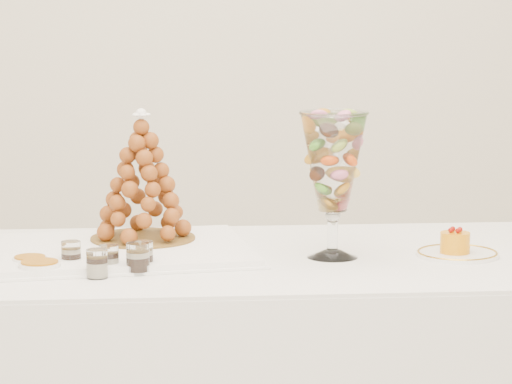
{
  "coord_description": "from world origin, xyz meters",
  "views": [
    {
      "loc": [
        -0.11,
        -2.74,
        1.44
      ],
      "look_at": [
        0.04,
        0.22,
        0.97
      ],
      "focal_mm": 85.0,
      "sensor_mm": 36.0,
      "label": 1
    }
  ],
  "objects": [
    {
      "name": "croquembouche",
      "position": [
        -0.25,
        0.41,
        0.99
      ],
      "size": [
        0.28,
        0.28,
        0.34
      ],
      "rotation": [
        0.0,
        0.0,
        0.27
      ],
      "color": "brown",
      "rests_on": "lace_tray"
    },
    {
      "name": "lace_tray",
      "position": [
        -0.3,
        0.31,
        0.81
      ],
      "size": [
        0.71,
        0.58,
        0.02
      ],
      "primitive_type": "cube",
      "rotation": [
        0.0,
        0.0,
        0.16
      ],
      "color": "white",
      "rests_on": "buffet_table"
    },
    {
      "name": "cake_plate",
      "position": [
        0.56,
        0.25,
        0.8
      ],
      "size": [
        0.21,
        0.21,
        0.01
      ],
      "primitive_type": "cylinder",
      "color": "white",
      "rests_on": "buffet_table"
    },
    {
      "name": "verrine_c",
      "position": [
        -0.24,
        0.13,
        0.83
      ],
      "size": [
        0.06,
        0.06,
        0.07
      ],
      "primitive_type": "cylinder",
      "rotation": [
        0.0,
        0.0,
        -0.29
      ],
      "color": "white",
      "rests_on": "buffet_table"
    },
    {
      "name": "mousse_cake",
      "position": [
        0.55,
        0.24,
        0.83
      ],
      "size": [
        0.08,
        0.08,
        0.07
      ],
      "color": "orange",
      "rests_on": "cake_plate"
    },
    {
      "name": "verrine_a",
      "position": [
        -0.41,
        0.17,
        0.83
      ],
      "size": [
        0.05,
        0.05,
        0.06
      ],
      "primitive_type": "cylinder",
      "rotation": [
        0.0,
        0.0,
        -0.14
      ],
      "color": "white",
      "rests_on": "buffet_table"
    },
    {
      "name": "verrine_b",
      "position": [
        -0.32,
        0.11,
        0.83
      ],
      "size": [
        0.06,
        0.06,
        0.06
      ],
      "primitive_type": "cylinder",
      "rotation": [
        0.0,
        0.0,
        0.35
      ],
      "color": "white",
      "rests_on": "buffet_table"
    },
    {
      "name": "macaron_vase",
      "position": [
        0.24,
        0.25,
        1.04
      ],
      "size": [
        0.17,
        0.17,
        0.37
      ],
      "color": "white",
      "rests_on": "buffet_table"
    },
    {
      "name": "verrine_d",
      "position": [
        -0.34,
        0.05,
        0.83
      ],
      "size": [
        0.06,
        0.06,
        0.07
      ],
      "primitive_type": "cylinder",
      "rotation": [
        0.0,
        0.0,
        0.21
      ],
      "color": "white",
      "rests_on": "buffet_table"
    },
    {
      "name": "verrine_e",
      "position": [
        -0.25,
        0.09,
        0.83
      ],
      "size": [
        0.06,
        0.06,
        0.07
      ],
      "primitive_type": "cylinder",
      "rotation": [
        0.0,
        0.0,
        0.04
      ],
      "color": "white",
      "rests_on": "buffet_table"
    },
    {
      "name": "ramekin_back",
      "position": [
        -0.51,
        0.16,
        0.81
      ],
      "size": [
        0.08,
        0.08,
        0.03
      ],
      "primitive_type": "cylinder",
      "color": "white",
      "rests_on": "buffet_table"
    },
    {
      "name": "ramekin_front",
      "position": [
        -0.48,
        0.08,
        0.81
      ],
      "size": [
        0.1,
        0.1,
        0.03
      ],
      "primitive_type": "cylinder",
      "color": "white",
      "rests_on": "buffet_table"
    }
  ]
}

